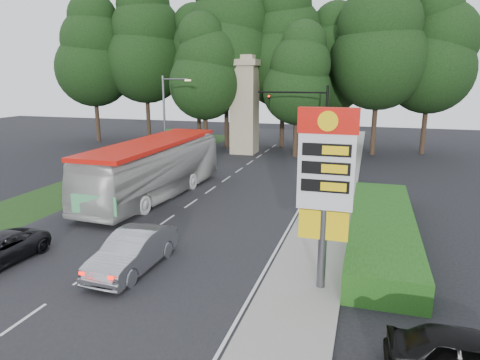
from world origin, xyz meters
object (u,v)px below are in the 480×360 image
(streetlight_signs, at_px, (167,116))
(parked_car_black, at_px, (470,357))
(monument, at_px, (245,105))
(transit_bus, at_px, (154,169))
(gas_station_pylon, at_px, (326,175))
(traffic_signal_mast, at_px, (311,115))
(sedan_silver, at_px, (133,251))

(streetlight_signs, bearing_deg, parked_car_black, -49.52)
(monument, relative_size, transit_bus, 0.74)
(gas_station_pylon, height_order, parked_car_black, gas_station_pylon)
(monument, bearing_deg, parked_car_black, -64.16)
(transit_bus, relative_size, parked_car_black, 3.22)
(streetlight_signs, xyz_separation_m, parked_car_black, (20.49, -24.01, -3.72))
(gas_station_pylon, relative_size, parked_car_black, 1.62)
(traffic_signal_mast, bearing_deg, sedan_silver, -100.51)
(sedan_silver, bearing_deg, streetlight_signs, 113.90)
(streetlight_signs, bearing_deg, gas_station_pylon, -51.04)
(gas_station_pylon, distance_m, parked_car_black, 6.95)
(traffic_signal_mast, relative_size, streetlight_signs, 0.90)
(transit_bus, height_order, parked_car_black, transit_bus)
(monument, distance_m, parked_car_black, 35.83)
(streetlight_signs, height_order, parked_car_black, streetlight_signs)
(streetlight_signs, distance_m, transit_bus, 11.25)
(gas_station_pylon, bearing_deg, transit_bus, 141.03)
(sedan_silver, bearing_deg, traffic_signal_mast, 80.94)
(monument, distance_m, sedan_silver, 29.07)
(monument, height_order, transit_bus, monument)
(streetlight_signs, bearing_deg, monument, 58.03)
(monument, bearing_deg, traffic_signal_mast, -38.00)
(parked_car_black, bearing_deg, traffic_signal_mast, 14.69)
(traffic_signal_mast, xyz_separation_m, streetlight_signs, (-12.67, -1.99, -0.23))
(streetlight_signs, xyz_separation_m, sedan_silver, (8.49, -20.55, -3.62))
(transit_bus, bearing_deg, sedan_silver, -63.32)
(streetlight_signs, height_order, sedan_silver, streetlight_signs)
(sedan_silver, relative_size, parked_car_black, 1.17)
(gas_station_pylon, distance_m, sedan_silver, 8.53)
(sedan_silver, bearing_deg, parked_car_black, -14.64)
(traffic_signal_mast, height_order, monument, monument)
(traffic_signal_mast, xyz_separation_m, transit_bus, (-8.63, -12.18, -2.77))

